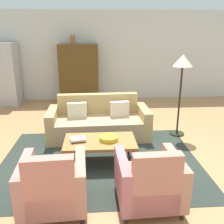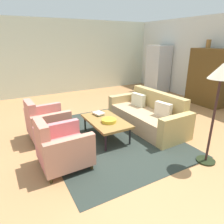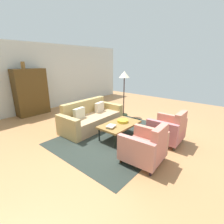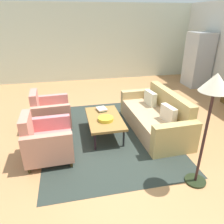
{
  "view_description": "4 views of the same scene",
  "coord_description": "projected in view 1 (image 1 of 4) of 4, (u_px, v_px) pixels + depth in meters",
  "views": [
    {
      "loc": [
        -0.24,
        -3.92,
        2.15
      ],
      "look_at": [
        0.04,
        0.25,
        0.79
      ],
      "focal_mm": 39.61,
      "sensor_mm": 36.0,
      "label": 1
    },
    {
      "loc": [
        3.4,
        -1.95,
        2.05
      ],
      "look_at": [
        -0.33,
        0.12,
        0.51
      ],
      "focal_mm": 32.14,
      "sensor_mm": 36.0,
      "label": 2
    },
    {
      "loc": [
        -3.58,
        -2.72,
        2.08
      ],
      "look_at": [
        -0.37,
        0.0,
        0.77
      ],
      "focal_mm": 26.43,
      "sensor_mm": 36.0,
      "label": 3
    },
    {
      "loc": [
        3.74,
        -0.8,
        2.36
      ],
      "look_at": [
        0.1,
        -0.02,
        0.66
      ],
      "focal_mm": 33.9,
      "sensor_mm": 36.0,
      "label": 4
    }
  ],
  "objects": [
    {
      "name": "wall_back",
      "position": [
        102.0,
        56.0,
        7.96
      ],
      "size": [
        9.28,
        0.12,
        2.8
      ],
      "primitive_type": "cube",
      "color": "silver",
      "rests_on": "ground"
    },
    {
      "name": "ground_plane",
      "position": [
        111.0,
        159.0,
        4.39
      ],
      "size": [
        11.13,
        11.13,
        0.0
      ],
      "primitive_type": "plane",
      "color": "#B88050"
    },
    {
      "name": "area_rug",
      "position": [
        100.0,
        161.0,
        4.32
      ],
      "size": [
        3.4,
        2.6,
        0.01
      ],
      "primitive_type": "cube",
      "color": "#2A332D",
      "rests_on": "ground"
    },
    {
      "name": "couch",
      "position": [
        99.0,
        123.0,
        5.31
      ],
      "size": [
        2.13,
        0.96,
        0.86
      ],
      "rotation": [
        0.0,
        0.0,
        3.17
      ],
      "color": "tan",
      "rests_on": "ground"
    },
    {
      "name": "floor_lamp",
      "position": [
        182.0,
        68.0,
        5.0
      ],
      "size": [
        0.4,
        0.4,
        1.72
      ],
      "color": "black",
      "rests_on": "ground"
    },
    {
      "name": "armchair_right",
      "position": [
        150.0,
        183.0,
        3.1
      ],
      "size": [
        0.82,
        0.82,
        0.88
      ],
      "rotation": [
        0.0,
        0.0,
        0.03
      ],
      "color": "#351D1C",
      "rests_on": "ground"
    },
    {
      "name": "coffee_table",
      "position": [
        100.0,
        142.0,
        4.16
      ],
      "size": [
        1.2,
        0.7,
        0.41
      ],
      "color": "black",
      "rests_on": "ground"
    },
    {
      "name": "vase_tall",
      "position": [
        73.0,
        40.0,
        7.41
      ],
      "size": [
        0.14,
        0.14,
        0.26
      ],
      "primitive_type": "cylinder",
      "color": "brown",
      "rests_on": "cabinet"
    },
    {
      "name": "refrigerator",
      "position": [
        4.0,
        74.0,
        7.49
      ],
      "size": [
        0.8,
        0.73,
        1.85
      ],
      "color": "#B7BABF",
      "rests_on": "ground"
    },
    {
      "name": "fruit_bowl",
      "position": [
        109.0,
        138.0,
        4.14
      ],
      "size": [
        0.31,
        0.31,
        0.07
      ],
      "primitive_type": "cylinder",
      "color": "gold",
      "rests_on": "coffee_table"
    },
    {
      "name": "book_stack",
      "position": [
        78.0,
        139.0,
        4.11
      ],
      "size": [
        0.28,
        0.24,
        0.06
      ],
      "color": "#436948",
      "rests_on": "coffee_table"
    },
    {
      "name": "armchair_left",
      "position": [
        53.0,
        187.0,
        3.02
      ],
      "size": [
        0.84,
        0.84,
        0.88
      ],
      "rotation": [
        0.0,
        0.0,
        0.06
      ],
      "color": "#392211",
      "rests_on": "ground"
    },
    {
      "name": "cabinet",
      "position": [
        79.0,
        74.0,
        7.74
      ],
      "size": [
        1.2,
        0.51,
        1.8
      ],
      "color": "#503716",
      "rests_on": "ground"
    }
  ]
}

